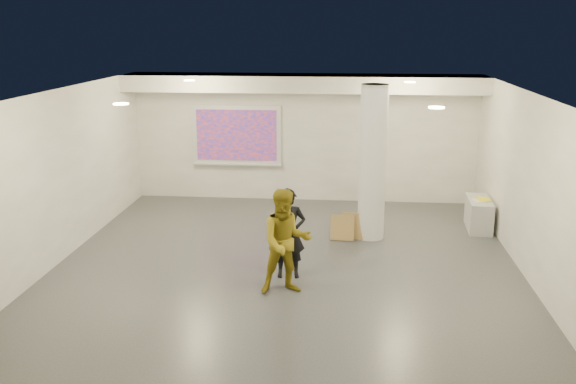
# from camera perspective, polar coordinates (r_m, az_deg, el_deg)

# --- Properties ---
(floor) EXTENTS (8.00, 9.00, 0.01)m
(floor) POSITION_cam_1_polar(r_m,az_deg,el_deg) (11.15, -0.19, -6.75)
(floor) COLOR #35373C
(floor) RESTS_ON ground
(ceiling) EXTENTS (8.00, 9.00, 0.01)m
(ceiling) POSITION_cam_1_polar(r_m,az_deg,el_deg) (10.43, -0.21, 8.78)
(ceiling) COLOR white
(ceiling) RESTS_ON floor
(wall_back) EXTENTS (8.00, 0.01, 3.00)m
(wall_back) POSITION_cam_1_polar(r_m,az_deg,el_deg) (15.08, 1.47, 4.84)
(wall_back) COLOR beige
(wall_back) RESTS_ON floor
(wall_front) EXTENTS (8.00, 0.01, 3.00)m
(wall_front) POSITION_cam_1_polar(r_m,az_deg,el_deg) (6.45, -4.15, -8.82)
(wall_front) COLOR beige
(wall_front) RESTS_ON floor
(wall_left) EXTENTS (0.01, 9.00, 3.00)m
(wall_left) POSITION_cam_1_polar(r_m,az_deg,el_deg) (11.76, -19.98, 1.15)
(wall_left) COLOR beige
(wall_left) RESTS_ON floor
(wall_right) EXTENTS (0.01, 9.00, 3.00)m
(wall_right) POSITION_cam_1_polar(r_m,az_deg,el_deg) (11.05, 20.91, 0.24)
(wall_right) COLOR beige
(wall_right) RESTS_ON floor
(soffit_band) EXTENTS (8.00, 1.10, 0.36)m
(soffit_band) POSITION_cam_1_polar(r_m,az_deg,el_deg) (14.37, 1.35, 9.66)
(soffit_band) COLOR silver
(soffit_band) RESTS_ON ceiling
(downlight_nw) EXTENTS (0.22, 0.22, 0.02)m
(downlight_nw) POSITION_cam_1_polar(r_m,az_deg,el_deg) (13.27, -8.76, 9.78)
(downlight_nw) COLOR #FDC786
(downlight_nw) RESTS_ON ceiling
(downlight_ne) EXTENTS (0.22, 0.22, 0.02)m
(downlight_ne) POSITION_cam_1_polar(r_m,az_deg,el_deg) (12.93, 10.79, 9.57)
(downlight_ne) COLOR #FDC786
(downlight_ne) RESTS_ON ceiling
(downlight_sw) EXTENTS (0.22, 0.22, 0.02)m
(downlight_sw) POSITION_cam_1_polar(r_m,az_deg,el_deg) (9.46, -14.63, 7.59)
(downlight_sw) COLOR #FDC786
(downlight_sw) RESTS_ON ceiling
(downlight_se) EXTENTS (0.22, 0.22, 0.02)m
(downlight_se) POSITION_cam_1_polar(r_m,az_deg,el_deg) (8.98, 13.06, 7.33)
(downlight_se) COLOR #FDC786
(downlight_se) RESTS_ON ceiling
(column) EXTENTS (0.52, 0.52, 3.00)m
(column) POSITION_cam_1_polar(r_m,az_deg,el_deg) (12.41, 7.53, 2.58)
(column) COLOR silver
(column) RESTS_ON floor
(projection_screen) EXTENTS (2.10, 0.13, 1.42)m
(projection_screen) POSITION_cam_1_polar(r_m,az_deg,el_deg) (15.22, -4.58, 4.99)
(projection_screen) COLOR silver
(projection_screen) RESTS_ON wall_back
(credenza) EXTENTS (0.51, 1.10, 0.63)m
(credenza) POSITION_cam_1_polar(r_m,az_deg,el_deg) (13.68, 16.60, -1.90)
(credenza) COLOR #A2A5A8
(credenza) RESTS_ON floor
(papers_stack) EXTENTS (0.33, 0.38, 0.02)m
(papers_stack) POSITION_cam_1_polar(r_m,az_deg,el_deg) (13.45, 16.64, -0.74)
(papers_stack) COLOR silver
(papers_stack) RESTS_ON credenza
(postit_pad) EXTENTS (0.26, 0.34, 0.03)m
(postit_pad) POSITION_cam_1_polar(r_m,az_deg,el_deg) (13.54, 16.96, -0.65)
(postit_pad) COLOR yellow
(postit_pad) RESTS_ON credenza
(cardboard_back) EXTENTS (0.49, 0.22, 0.51)m
(cardboard_back) POSITION_cam_1_polar(r_m,az_deg,el_deg) (12.61, 5.77, -3.02)
(cardboard_back) COLOR olive
(cardboard_back) RESTS_ON floor
(cardboard_front) EXTENTS (0.46, 0.18, 0.50)m
(cardboard_front) POSITION_cam_1_polar(r_m,az_deg,el_deg) (12.51, 4.86, -3.17)
(cardboard_front) COLOR olive
(cardboard_front) RESTS_ON floor
(woman) EXTENTS (0.58, 0.42, 1.49)m
(woman) POSITION_cam_1_polar(r_m,az_deg,el_deg) (10.54, 0.08, -3.71)
(woman) COLOR black
(woman) RESTS_ON floor
(man) EXTENTS (0.94, 0.82, 1.66)m
(man) POSITION_cam_1_polar(r_m,az_deg,el_deg) (9.90, -0.19, -4.43)
(man) COLOR olive
(man) RESTS_ON floor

